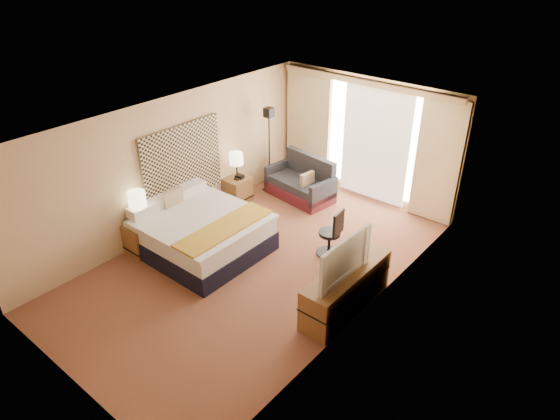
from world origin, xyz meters
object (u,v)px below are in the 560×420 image
Objects in this scene: media_dresser at (346,289)px; lamp_right at (236,159)px; bed at (201,233)px; desk_chair at (332,235)px; nightstand_right at (238,190)px; loveseat at (301,184)px; floor_lamp at (269,133)px; television at (339,256)px; lamp_left at (137,199)px; nightstand_left at (142,238)px.

media_dresser is 2.99× the size of lamp_right.
media_dresser is 2.91m from bed.
bed reaches higher than desk_chair.
nightstand_right is 2.74m from desk_chair.
loveseat is (0.12, 2.83, -0.07)m from bed.
nightstand_right is 1.96m from bed.
floor_lamp is 4.29m from television.
lamp_left is 1.07× the size of lamp_right.
desk_chair reaches higher than media_dresser.
nightstand_left is 0.78m from lamp_left.
floor_lamp is at bearing 81.75° from lamp_right.
lamp_right reaches higher than desk_chair.
lamp_left reaches higher than nightstand_left.
lamp_left is at bearing -164.88° from media_dresser.
nightstand_left is 3.82m from television.
lamp_left is at bearing -90.50° from nightstand_right.
lamp_right reaches higher than nightstand_left.
nightstand_left is at bearing -91.13° from lamp_right.
media_dresser is 2.79× the size of lamp_left.
desk_chair is 1.42× the size of lamp_left.
desk_chair is at bearing 133.19° from media_dresser.
nightstand_right is at bearing 164.90° from desk_chair.
nightstand_left and nightstand_right have the same top height.
desk_chair is 2.76m from lamp_right.
loveseat is at bearing 87.56° from bed.
loveseat is 1.70× the size of desk_chair.
lamp_left is (-0.02, -2.46, 0.77)m from nightstand_right.
television reaches higher than loveseat.
loveseat is 2.58× the size of lamp_right.
nightstand_right is at bearing 89.50° from lamp_left.
nightstand_left is at bearing -164.16° from media_dresser.
nightstand_left is 3.85m from media_dresser.
nightstand_left is 3.52m from floor_lamp.
television is (0.94, -1.25, 0.63)m from desk_chair.
nightstand_left is 1.08m from bed.
media_dresser is 3.92m from lamp_left.
floor_lamp is (-0.63, 2.64, 0.98)m from bed.
lamp_right is at bearing -41.29° from nightstand_right.
media_dresser is 1.44m from desk_chair.
loveseat reaches higher than desk_chair.
floor_lamp reaches higher than nightstand_right.
desk_chair is (1.90, 1.39, 0.04)m from bed.
loveseat is at bearing 74.79° from lamp_left.
bed is 2.83m from loveseat.
floor_lamp reaches higher than television.
lamp_right is (-0.88, -1.09, 0.71)m from loveseat.
media_dresser is 4.32m from floor_lamp.
bed is (0.81, -1.79, 0.09)m from nightstand_right.
media_dresser is 3.97m from lamp_right.
lamp_left is 0.54× the size of television.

